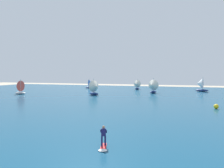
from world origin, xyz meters
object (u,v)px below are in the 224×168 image
at_px(sailboat_trailing, 137,85).
at_px(marker_buoy, 216,106).
at_px(sailboat_anchored_offshore, 19,87).
at_px(sailboat_outermost, 200,85).
at_px(sailboat_center_horizon, 153,86).
at_px(kitesurfer, 103,140).
at_px(sailboat_mid_right, 90,84).
at_px(sailboat_leading, 95,87).

relative_size(sailboat_trailing, marker_buoy, 4.99).
relative_size(sailboat_anchored_offshore, sailboat_outermost, 0.90).
bearing_deg(marker_buoy, sailboat_center_horizon, 118.45).
bearing_deg(kitesurfer, sailboat_center_horizon, 92.61).
relative_size(sailboat_anchored_offshore, sailboat_center_horizon, 0.95).
distance_m(sailboat_anchored_offshore, marker_buoy, 50.66).
bearing_deg(sailboat_mid_right, sailboat_trailing, -3.19).
bearing_deg(sailboat_outermost, sailboat_leading, -142.55).
relative_size(sailboat_center_horizon, marker_buoy, 5.80).
xyz_separation_m(sailboat_mid_right, sailboat_trailing, (19.21, -1.07, 0.06)).
relative_size(sailboat_outermost, marker_buoy, 6.15).
height_order(kitesurfer, sailboat_center_horizon, sailboat_center_horizon).
xyz_separation_m(kitesurfer, sailboat_center_horizon, (-2.17, 47.73, 1.48)).
distance_m(sailboat_center_horizon, sailboat_trailing, 15.06).
xyz_separation_m(kitesurfer, marker_buoy, (11.38, 22.71, -0.21)).
bearing_deg(marker_buoy, sailboat_anchored_offshore, 168.26).
height_order(sailboat_mid_right, sailboat_center_horizon, sailboat_center_horizon).
xyz_separation_m(sailboat_anchored_offshore, sailboat_center_horizon, (36.02, 14.71, 0.10)).
bearing_deg(sailboat_trailing, sailboat_outermost, -5.90).
height_order(sailboat_anchored_offshore, sailboat_outermost, sailboat_outermost).
distance_m(sailboat_mid_right, sailboat_anchored_offshore, 30.35).
xyz_separation_m(sailboat_anchored_offshore, sailboat_leading, (21.92, 3.99, 0.10)).
bearing_deg(sailboat_center_horizon, sailboat_mid_right, 152.03).
bearing_deg(sailboat_leading, sailboat_outermost, 37.45).
distance_m(sailboat_anchored_offshore, sailboat_outermost, 56.24).
bearing_deg(sailboat_anchored_offshore, sailboat_center_horizon, 22.22).
distance_m(sailboat_mid_right, sailboat_leading, 27.86).
xyz_separation_m(sailboat_outermost, marker_buoy, (-0.51, -35.88, -1.81)).
height_order(sailboat_mid_right, sailboat_anchored_offshore, sailboat_anchored_offshore).
bearing_deg(sailboat_leading, sailboat_mid_right, 116.76).
relative_size(sailboat_mid_right, sailboat_leading, 0.83).
distance_m(sailboat_anchored_offshore, sailboat_center_horizon, 38.91).
xyz_separation_m(sailboat_anchored_offshore, sailboat_trailing, (28.58, 27.80, -0.19)).
bearing_deg(marker_buoy, sailboat_mid_right, 135.75).
height_order(sailboat_outermost, sailboat_trailing, sailboat_outermost).
distance_m(sailboat_anchored_offshore, sailboat_leading, 22.28).
bearing_deg(marker_buoy, sailboat_trailing, 118.87).
bearing_deg(kitesurfer, sailboat_anchored_offshore, 139.17).
relative_size(kitesurfer, sailboat_mid_right, 0.54).
bearing_deg(kitesurfer, marker_buoy, 63.38).
bearing_deg(sailboat_outermost, sailboat_anchored_offshore, -152.95).
bearing_deg(marker_buoy, sailboat_outermost, 89.18).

